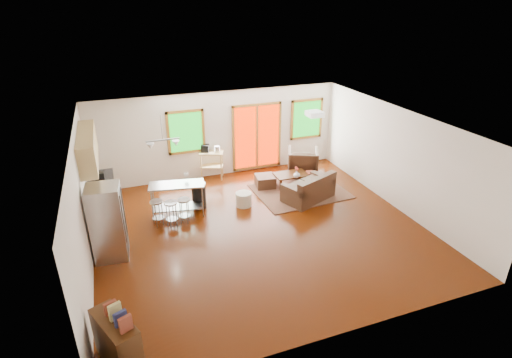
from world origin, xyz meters
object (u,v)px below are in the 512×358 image
object	(u,v)px
loveseat	(309,190)
island	(177,194)
rug	(300,191)
coffee_table	(291,175)
armchair	(303,160)
ottoman	(265,181)
refrigerator	(108,223)
kitchen_cart	(211,155)

from	to	relation	value
loveseat	island	distance (m)	3.53
rug	loveseat	world-z (taller)	loveseat
rug	coffee_table	bearing A→B (deg)	100.75
rug	armchair	xyz separation A→B (m)	(0.61, 1.10, 0.45)
ottoman	refrigerator	size ratio (longest dim) A/B	0.32
loveseat	kitchen_cart	bearing A→B (deg)	110.55
coffee_table	refrigerator	xyz separation A→B (m)	(-5.04, -1.86, 0.49)
coffee_table	ottoman	xyz separation A→B (m)	(-0.74, 0.18, -0.15)
loveseat	refrigerator	size ratio (longest dim) A/B	0.96
rug	loveseat	size ratio (longest dim) A/B	1.57
armchair	kitchen_cart	size ratio (longest dim) A/B	0.86
loveseat	armchair	bearing A→B (deg)	47.76
loveseat	refrigerator	bearing A→B (deg)	167.95
refrigerator	kitchen_cart	bearing A→B (deg)	52.47
loveseat	armchair	world-z (taller)	armchair
ottoman	kitchen_cart	distance (m)	1.84
coffee_table	kitchen_cart	bearing A→B (deg)	146.23
armchair	ottoman	bearing A→B (deg)	42.33
rug	island	distance (m)	3.53
rug	loveseat	distance (m)	0.59
ottoman	armchair	bearing A→B (deg)	17.61
rug	armchair	distance (m)	1.34
ottoman	refrigerator	xyz separation A→B (m)	(-4.30, -2.05, 0.65)
island	armchair	bearing A→B (deg)	16.38
island	kitchen_cart	xyz separation A→B (m)	(1.36, 1.92, 0.14)
ottoman	refrigerator	world-z (taller)	refrigerator
rug	island	xyz separation A→B (m)	(-3.48, -0.10, 0.58)
coffee_table	kitchen_cart	xyz separation A→B (m)	(-2.04, 1.36, 0.40)
loveseat	ottoman	distance (m)	1.44
kitchen_cart	rug	bearing A→B (deg)	-40.62
loveseat	island	world-z (taller)	island
coffee_table	ottoman	world-z (taller)	coffee_table
coffee_table	rug	bearing A→B (deg)	-79.25
kitchen_cart	armchair	bearing A→B (deg)	-14.78
rug	kitchen_cart	world-z (taller)	kitchen_cart
armchair	island	bearing A→B (deg)	41.10
rug	refrigerator	bearing A→B (deg)	-164.70
island	loveseat	bearing A→B (deg)	-6.76
coffee_table	refrigerator	world-z (taller)	refrigerator
loveseat	ottoman	size ratio (longest dim) A/B	2.99
armchair	refrigerator	size ratio (longest dim) A/B	0.56
coffee_table	armchair	world-z (taller)	armchair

